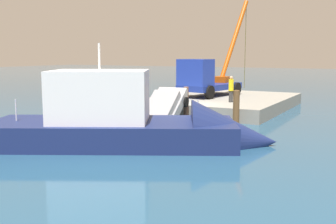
# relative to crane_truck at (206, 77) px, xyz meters

# --- Properties ---
(ground) EXTENTS (200.00, 200.00, 0.00)m
(ground) POSITION_rel_crane_truck_xyz_m (5.15, 1.21, -2.38)
(ground) COLOR navy
(dock) EXTENTS (12.26, 9.41, 0.89)m
(dock) POSITION_rel_crane_truck_xyz_m (-0.40, 1.21, -1.93)
(dock) COLOR gray
(dock) RESTS_ON ground
(crane_truck) EXTENTS (9.01, 3.48, 7.88)m
(crane_truck) POSITION_rel_crane_truck_xyz_m (0.00, 0.00, 0.00)
(crane_truck) COLOR navy
(crane_truck) RESTS_ON dock
(dock_worker) EXTENTS (0.34, 0.34, 1.78)m
(dock_worker) POSITION_rel_crane_truck_xyz_m (2.64, 3.01, -0.58)
(dock_worker) COLOR #343434
(dock_worker) RESTS_ON dock
(salvaged_car) EXTENTS (4.21, 2.38, 3.19)m
(salvaged_car) POSITION_rel_crane_truck_xyz_m (8.05, 0.63, -1.75)
(salvaged_car) COLOR #99999E
(salvaged_car) RESTS_ON ground
(moored_yacht) EXTENTS (9.41, 13.31, 6.36)m
(moored_yacht) POSITION_rel_crane_truck_xyz_m (13.34, 3.17, -1.81)
(moored_yacht) COLOR navy
(moored_yacht) RESTS_ON ground
(piling_near) EXTENTS (0.29, 0.29, 2.14)m
(piling_near) POSITION_rel_crane_truck_xyz_m (6.09, -1.64, -1.31)
(piling_near) COLOR brown
(piling_near) RESTS_ON ground
(piling_mid) EXTENTS (0.32, 0.32, 2.10)m
(piling_mid) POSITION_rel_crane_truck_xyz_m (6.05, 1.29, -1.32)
(piling_mid) COLOR brown
(piling_mid) RESTS_ON ground
(piling_far) EXTENTS (0.38, 0.38, 2.05)m
(piling_far) POSITION_rel_crane_truck_xyz_m (6.30, 4.69, -1.35)
(piling_far) COLOR brown
(piling_far) RESTS_ON ground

